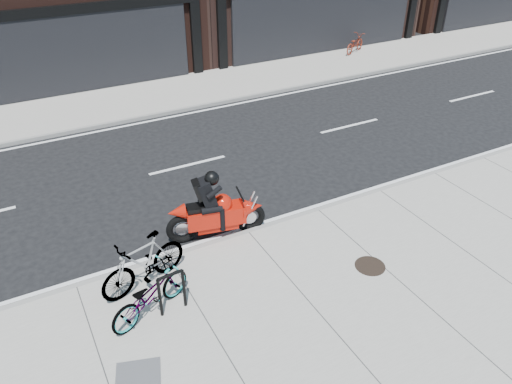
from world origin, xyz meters
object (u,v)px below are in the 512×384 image
bike_rack (172,289)px  bicycle_far (355,44)px  bicycle_rear (143,263)px  utility_grate (138,378)px  manhole_cover (370,266)px  bicycle_front (150,294)px  motorcycle (220,210)px

bike_rack → bicycle_far: size_ratio=0.57×
bicycle_rear → utility_grate: size_ratio=2.60×
manhole_cover → bicycle_rear: bearing=158.9°
bicycle_front → bicycle_rear: 0.84m
bicycle_far → utility_grate: bicycle_far is taller
bicycle_rear → motorcycle: motorcycle is taller
utility_grate → motorcycle: bearing=46.6°
bicycle_front → manhole_cover: bearing=-124.2°
bike_rack → manhole_cover: bike_rack is taller
motorcycle → manhole_cover: 3.61m
motorcycle → utility_grate: motorcycle is taller
bicycle_rear → motorcycle: 2.36m
manhole_cover → utility_grate: bearing=-175.2°
manhole_cover → utility_grate: size_ratio=0.88×
bicycle_far → manhole_cover: bicycle_far is taller
bicycle_rear → bicycle_far: (13.95, 11.22, -0.16)m
manhole_cover → motorcycle: bearing=130.6°
bike_rack → manhole_cover: 4.31m
bicycle_rear → motorcycle: bearing=98.0°
manhole_cover → bicycle_far: bearing=53.8°
bicycle_far → utility_grate: (-14.77, -13.38, -0.42)m
bike_rack → bicycle_front: bicycle_front is taller
manhole_cover → utility_grate: (-5.29, -0.44, 0.00)m
bike_rack → bicycle_far: 18.32m
bicycle_rear → bicycle_far: 17.90m
bicycle_front → motorcycle: motorcycle is taller
manhole_cover → utility_grate: 5.30m
bicycle_rear → utility_grate: (-0.82, -2.16, -0.58)m
motorcycle → utility_grate: bearing=-121.8°
bike_rack → utility_grate: bike_rack is taller
bike_rack → manhole_cover: bearing=-10.3°
bicycle_far → manhole_cover: (-9.48, -12.94, -0.42)m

